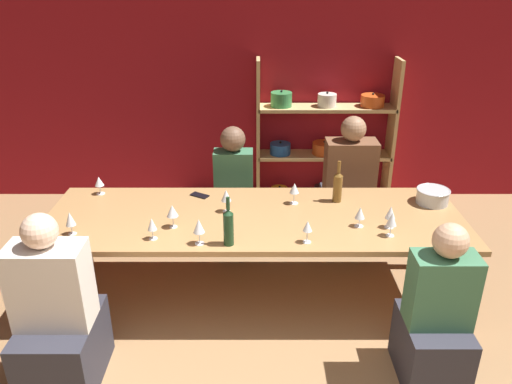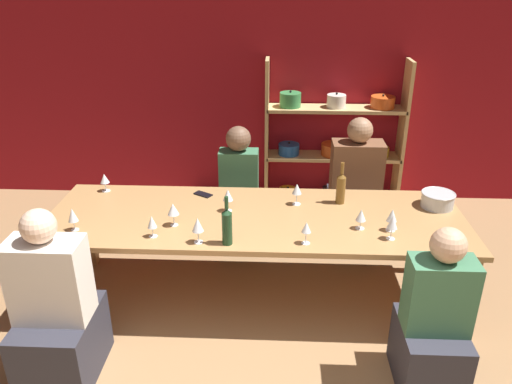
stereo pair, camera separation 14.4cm
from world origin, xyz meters
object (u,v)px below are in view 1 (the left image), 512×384
object	(u,v)px
wine_glass_empty_b	(154,224)
cell_phone	(202,195)
wine_glass_white_c	(309,227)
wine_glass_white_d	(394,220)
wine_glass_red_b	(201,227)
wine_bottle_dark	(230,226)
wine_glass_red_c	(392,213)
wine_glass_red_d	(101,182)
wine_glass_red_a	(362,214)
dining_table	(256,223)
person_near_a	(60,324)
mixing_bowl	(435,196)
person_near_b	(437,325)
wine_glass_white_a	(228,196)
wine_bottle_green	(340,186)
wine_glass_white_e	(296,189)
person_far_a	(349,199)
shelf_unit	(326,145)
wine_glass_empty_a	(174,211)
wine_glass_white_b	(72,219)
person_far_b	(236,202)

from	to	relation	value
wine_glass_empty_b	cell_phone	xyz separation A→B (m)	(0.25, 0.70, -0.11)
cell_phone	wine_glass_white_c	bearing A→B (deg)	-42.92
wine_glass_white_d	wine_glass_red_b	bearing A→B (deg)	-175.23
wine_bottle_dark	wine_glass_red_c	bearing A→B (deg)	11.79
wine_glass_red_b	wine_glass_red_d	world-z (taller)	wine_glass_red_b
wine_glass_red_a	wine_glass_white_c	bearing A→B (deg)	-150.10
dining_table	wine_bottle_dark	bearing A→B (deg)	-111.88
wine_glass_white_d	wine_glass_red_c	bearing A→B (deg)	79.58
wine_glass_red_c	person_near_a	distance (m)	2.31
mixing_bowl	wine_glass_white_d	world-z (taller)	wine_glass_white_d
cell_phone	wine_glass_white_d	bearing A→B (deg)	-25.40
wine_glass_white_d	person_near_b	world-z (taller)	person_near_b
wine_bottle_dark	cell_phone	distance (m)	0.83
wine_glass_white_a	wine_glass_white_d	distance (m)	1.21
wine_bottle_green	wine_glass_red_b	distance (m)	1.22
wine_glass_red_b	wine_glass_white_d	distance (m)	1.31
wine_glass_white_e	mixing_bowl	bearing A→B (deg)	0.45
mixing_bowl	person_near_a	xyz separation A→B (m)	(-2.60, -1.08, -0.37)
wine_bottle_green	wine_glass_white_c	xyz separation A→B (m)	(-0.30, -0.65, -0.01)
wine_glass_white_e	person_near_b	world-z (taller)	person_near_b
wine_glass_empty_b	person_far_a	xyz separation A→B (m)	(1.57, 1.26, -0.40)
shelf_unit	wine_glass_empty_a	xyz separation A→B (m)	(-1.34, -2.00, 0.20)
dining_table	wine_glass_red_b	world-z (taller)	wine_glass_red_b
wine_glass_empty_b	wine_glass_white_e	bearing A→B (deg)	29.18
shelf_unit	wine_glass_white_c	world-z (taller)	shelf_unit
wine_bottle_dark	person_near_a	distance (m)	1.21
wine_glass_white_b	wine_glass_white_e	xyz separation A→B (m)	(1.58, 0.49, 0.01)
wine_glass_red_a	person_far_b	xyz separation A→B (m)	(-0.94, 1.01, -0.39)
person_near_a	wine_glass_red_b	bearing A→B (deg)	28.14
wine_bottle_green	wine_glass_red_d	distance (m)	1.92
wine_glass_empty_b	wine_glass_red_d	size ratio (longest dim) A/B	1.04
wine_glass_white_a	wine_glass_empty_b	size ratio (longest dim) A/B	1.13
wine_glass_white_c	person_near_a	bearing A→B (deg)	-163.26
wine_glass_red_a	wine_glass_red_d	bearing A→B (deg)	164.47
wine_glass_white_b	wine_glass_white_c	distance (m)	1.63
wine_glass_white_d	person_near_b	size ratio (longest dim) A/B	0.16
person_far_b	person_near_a	bearing A→B (deg)	59.33
shelf_unit	wine_glass_white_c	xyz separation A→B (m)	(-0.40, -2.22, 0.19)
wine_glass_empty_a	wine_glass_red_d	xyz separation A→B (m)	(-0.68, 0.57, -0.02)
wine_glass_red_c	person_near_a	xyz separation A→B (m)	(-2.17, -0.68, -0.43)
dining_table	wine_glass_white_a	xyz separation A→B (m)	(-0.21, 0.07, 0.19)
wine_glass_white_e	dining_table	bearing A→B (deg)	-145.68
wine_glass_red_d	person_far_b	size ratio (longest dim) A/B	0.13
wine_glass_red_a	wine_glass_red_b	bearing A→B (deg)	-167.50
mixing_bowl	wine_glass_red_d	size ratio (longest dim) A/B	1.69
wine_glass_empty_a	person_far_b	size ratio (longest dim) A/B	0.15
wine_bottle_dark	wine_glass_white_d	size ratio (longest dim) A/B	1.96
wine_glass_white_b	wine_glass_white_e	distance (m)	1.65
shelf_unit	wine_glass_empty_b	distance (m)	2.62
wine_glass_red_b	person_near_a	xyz separation A→B (m)	(-0.84, -0.45, -0.44)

